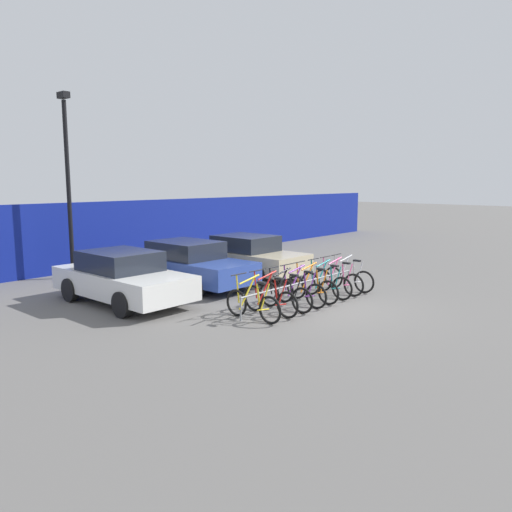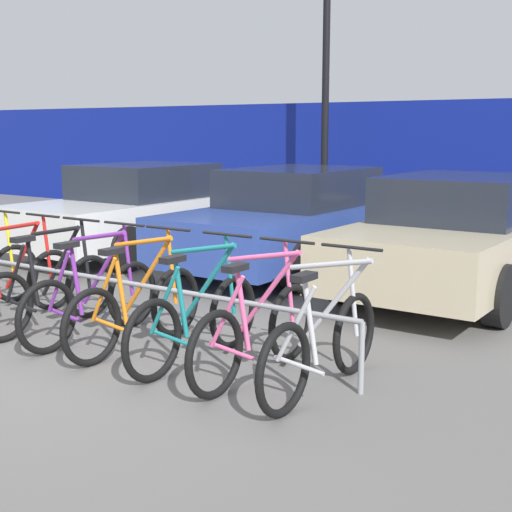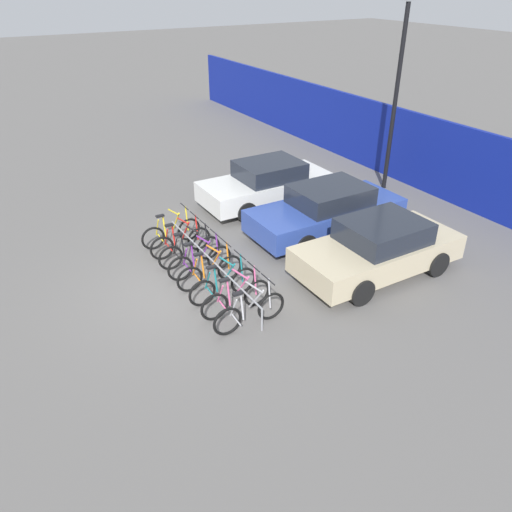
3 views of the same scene
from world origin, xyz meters
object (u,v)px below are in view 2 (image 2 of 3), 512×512
(car_beige, at_px, (458,236))
(lamp_post, at_px, (326,53))
(bike_rack, at_px, (127,288))
(bicycle_purple, at_px, (92,300))
(car_white, at_px, (142,210))
(bicycle_pink, at_px, (256,331))
(car_blue, at_px, (296,219))
(bicycle_orange, at_px, (136,308))
(bicycle_silver, at_px, (322,344))
(bicycle_black, at_px, (49,292))
(bicycle_red, at_px, (11,284))
(bicycle_teal, at_px, (196,320))

(car_beige, xyz_separation_m, lamp_post, (-4.14, 4.17, 2.69))
(bike_rack, bearing_deg, bicycle_purple, -153.52)
(car_white, bearing_deg, bicycle_pink, -38.17)
(bike_rack, height_order, car_blue, car_blue)
(bicycle_purple, distance_m, car_white, 4.72)
(bicycle_orange, relative_size, bicycle_silver, 1.00)
(bicycle_orange, relative_size, car_white, 0.40)
(bike_rack, bearing_deg, bicycle_orange, -29.64)
(bicycle_silver, bearing_deg, bicycle_pink, -178.28)
(bicycle_orange, bearing_deg, car_white, 135.67)
(bicycle_pink, relative_size, car_blue, 0.38)
(bicycle_black, height_order, car_blue, car_blue)
(bicycle_red, bearing_deg, bicycle_silver, 2.94)
(bicycle_purple, distance_m, bicycle_pink, 1.84)
(bicycle_orange, relative_size, car_blue, 0.38)
(bicycle_silver, xyz_separation_m, lamp_post, (-4.43, 7.97, 3.00))
(bicycle_pink, relative_size, lamp_post, 0.28)
(bicycle_teal, xyz_separation_m, car_beige, (0.90, 3.80, 0.31))
(bicycle_silver, relative_size, lamp_post, 0.28)
(bicycle_teal, height_order, car_blue, car_blue)
(bicycle_purple, bearing_deg, bicycle_pink, 3.58)
(bicycle_purple, xyz_separation_m, bicycle_orange, (0.56, 0.00, 0.00))
(bicycle_purple, height_order, car_beige, car_beige)
(lamp_post, bearing_deg, bicycle_orange, -72.20)
(bicycle_teal, height_order, car_beige, car_beige)
(bicycle_teal, relative_size, lamp_post, 0.28)
(bike_rack, xyz_separation_m, car_beige, (1.84, 3.65, 0.19))
(bicycle_orange, xyz_separation_m, car_beige, (1.58, 3.80, 0.31))
(bicycle_silver, height_order, car_white, car_white)
(bicycle_red, distance_m, bicycle_teal, 2.43)
(bike_rack, height_order, car_beige, car_beige)
(bike_rack, distance_m, car_beige, 4.09)
(bicycle_orange, relative_size, car_beige, 0.41)
(car_blue, distance_m, car_beige, 2.44)
(bicycle_black, bearing_deg, car_white, 117.97)
(bicycle_purple, distance_m, car_beige, 4.37)
(bicycle_orange, xyz_separation_m, car_blue, (-0.84, 4.09, 0.31))
(bicycle_orange, distance_m, bicycle_pink, 1.29)
(bicycle_pink, xyz_separation_m, bicycle_silver, (0.59, 0.00, 0.00))
(bicycle_purple, bearing_deg, car_beige, 64.24)
(car_blue, bearing_deg, bicycle_teal, -69.63)
(bicycle_red, height_order, bicycle_silver, same)
(bicycle_black, distance_m, bicycle_purple, 0.60)
(bike_rack, height_order, bicycle_orange, bicycle_orange)
(bike_rack, height_order, bicycle_teal, bicycle_teal)
(bicycle_black, distance_m, bicycle_silver, 3.04)
(car_white, relative_size, car_beige, 1.01)
(bicycle_teal, height_order, bicycle_silver, same)
(bike_rack, distance_m, bicycle_red, 1.51)
(bicycle_red, distance_m, bicycle_orange, 1.75)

